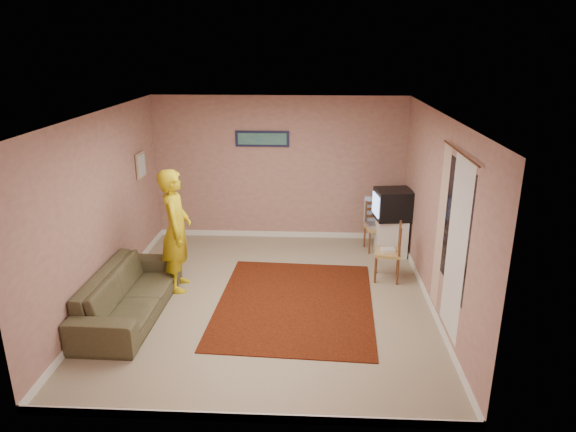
{
  "coord_description": "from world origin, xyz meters",
  "views": [
    {
      "loc": [
        0.6,
        -6.5,
        3.45
      ],
      "look_at": [
        0.25,
        0.6,
        1.05
      ],
      "focal_mm": 32.0,
      "sensor_mm": 36.0,
      "label": 1
    }
  ],
  "objects_px": {
    "tv_cabinet": "(391,236)",
    "person": "(176,230)",
    "chair_a": "(377,222)",
    "chair_b": "(388,246)",
    "crt_tv": "(393,204)",
    "sofa": "(129,293)"
  },
  "relations": [
    {
      "from": "chair_b",
      "to": "crt_tv",
      "type": "bearing_deg",
      "value": 177.81
    },
    {
      "from": "crt_tv",
      "to": "person",
      "type": "distance_m",
      "value": 3.59
    },
    {
      "from": "tv_cabinet",
      "to": "crt_tv",
      "type": "bearing_deg",
      "value": -172.59
    },
    {
      "from": "chair_a",
      "to": "chair_b",
      "type": "xyz_separation_m",
      "value": [
        0.03,
        -1.17,
        0.03
      ]
    },
    {
      "from": "crt_tv",
      "to": "chair_a",
      "type": "bearing_deg",
      "value": 133.23
    },
    {
      "from": "tv_cabinet",
      "to": "person",
      "type": "relative_size",
      "value": 0.36
    },
    {
      "from": "tv_cabinet",
      "to": "chair_b",
      "type": "relative_size",
      "value": 1.32
    },
    {
      "from": "chair_a",
      "to": "chair_b",
      "type": "relative_size",
      "value": 0.95
    },
    {
      "from": "crt_tv",
      "to": "chair_b",
      "type": "xyz_separation_m",
      "value": [
        -0.19,
        -0.99,
        -0.35
      ]
    },
    {
      "from": "chair_a",
      "to": "sofa",
      "type": "relative_size",
      "value": 0.22
    },
    {
      "from": "tv_cabinet",
      "to": "chair_b",
      "type": "bearing_deg",
      "value": -101.13
    },
    {
      "from": "chair_a",
      "to": "person",
      "type": "xyz_separation_m",
      "value": [
        -3.07,
        -1.61,
        0.38
      ]
    },
    {
      "from": "crt_tv",
      "to": "person",
      "type": "xyz_separation_m",
      "value": [
        -3.29,
        -1.43,
        0.0
      ]
    },
    {
      "from": "crt_tv",
      "to": "sofa",
      "type": "bearing_deg",
      "value": -156.26
    },
    {
      "from": "sofa",
      "to": "crt_tv",
      "type": "bearing_deg",
      "value": -57.67
    },
    {
      "from": "tv_cabinet",
      "to": "crt_tv",
      "type": "xyz_separation_m",
      "value": [
        -0.01,
        -0.0,
        0.57
      ]
    },
    {
      "from": "tv_cabinet",
      "to": "person",
      "type": "xyz_separation_m",
      "value": [
        -3.3,
        -1.43,
        0.58
      ]
    },
    {
      "from": "chair_a",
      "to": "chair_b",
      "type": "bearing_deg",
      "value": -98.89
    },
    {
      "from": "chair_a",
      "to": "sofa",
      "type": "xyz_separation_m",
      "value": [
        -3.53,
        -2.44,
        -0.21
      ]
    },
    {
      "from": "tv_cabinet",
      "to": "chair_b",
      "type": "distance_m",
      "value": 1.03
    },
    {
      "from": "tv_cabinet",
      "to": "person",
      "type": "bearing_deg",
      "value": -156.54
    },
    {
      "from": "crt_tv",
      "to": "sofa",
      "type": "height_order",
      "value": "crt_tv"
    }
  ]
}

